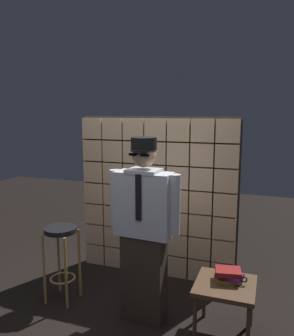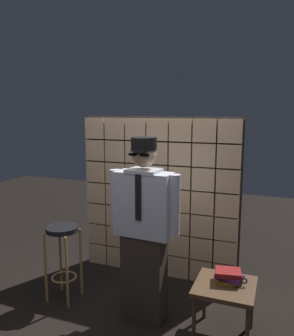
{
  "view_description": "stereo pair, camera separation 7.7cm",
  "coord_description": "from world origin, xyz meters",
  "px_view_note": "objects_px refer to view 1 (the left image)",
  "views": [
    {
      "loc": [
        1.27,
        -2.44,
        2.01
      ],
      "look_at": [
        0.23,
        0.43,
        1.5
      ],
      "focal_mm": 36.72,
      "sensor_mm": 36.0,
      "label": 1
    },
    {
      "loc": [
        1.34,
        -2.41,
        2.01
      ],
      "look_at": [
        0.23,
        0.43,
        1.5
      ],
      "focal_mm": 36.72,
      "sensor_mm": 36.0,
      "label": 2
    }
  ],
  "objects_px": {
    "bar_stool": "(61,246)",
    "coffee_mug": "(238,279)",
    "book_stack": "(229,275)",
    "side_table": "(225,290)",
    "standing_person": "(144,228)"
  },
  "relations": [
    {
      "from": "coffee_mug",
      "to": "standing_person",
      "type": "bearing_deg",
      "value": -178.38
    },
    {
      "from": "bar_stool",
      "to": "book_stack",
      "type": "relative_size",
      "value": 3.07
    },
    {
      "from": "standing_person",
      "to": "coffee_mug",
      "type": "relative_size",
      "value": 14.06
    },
    {
      "from": "side_table",
      "to": "coffee_mug",
      "type": "relative_size",
      "value": 4.13
    },
    {
      "from": "bar_stool",
      "to": "coffee_mug",
      "type": "distance_m",
      "value": 1.8
    },
    {
      "from": "side_table",
      "to": "book_stack",
      "type": "height_order",
      "value": "book_stack"
    },
    {
      "from": "standing_person",
      "to": "bar_stool",
      "type": "distance_m",
      "value": 0.99
    },
    {
      "from": "standing_person",
      "to": "side_table",
      "type": "xyz_separation_m",
      "value": [
        0.77,
        -0.0,
        -0.49
      ]
    },
    {
      "from": "bar_stool",
      "to": "side_table",
      "type": "height_order",
      "value": "bar_stool"
    },
    {
      "from": "side_table",
      "to": "book_stack",
      "type": "xyz_separation_m",
      "value": [
        0.02,
        0.05,
        0.12
      ]
    },
    {
      "from": "bar_stool",
      "to": "book_stack",
      "type": "height_order",
      "value": "bar_stool"
    },
    {
      "from": "standing_person",
      "to": "coffee_mug",
      "type": "bearing_deg",
      "value": 5.01
    },
    {
      "from": "standing_person",
      "to": "book_stack",
      "type": "bearing_deg",
      "value": 7.02
    },
    {
      "from": "book_stack",
      "to": "standing_person",
      "type": "bearing_deg",
      "value": -176.37
    },
    {
      "from": "standing_person",
      "to": "side_table",
      "type": "distance_m",
      "value": 0.91
    }
  ]
}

